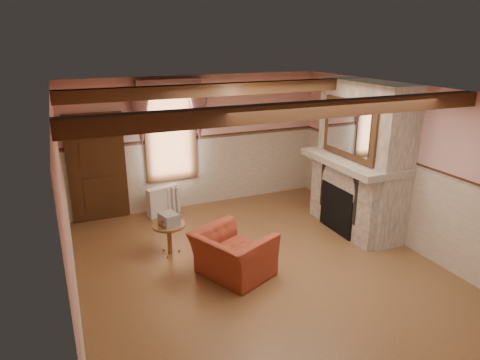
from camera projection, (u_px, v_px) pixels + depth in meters
name	position (u px, v px, depth m)	size (l,w,h in m)	color
floor	(257.00, 265.00, 6.94)	(5.50, 6.00, 0.01)	brown
ceiling	(260.00, 91.00, 6.06)	(5.50, 6.00, 0.01)	silver
wall_back	(198.00, 142.00, 9.12)	(5.50, 0.02, 2.80)	#D39692
wall_front	(400.00, 283.00, 3.88)	(5.50, 0.02, 2.80)	#D39692
wall_left	(65.00, 212.00, 5.48)	(0.02, 6.00, 2.80)	#D39692
wall_right	(399.00, 164.00, 7.52)	(0.02, 6.00, 2.80)	#D39692
wainscot	(258.00, 223.00, 6.71)	(5.50, 6.00, 1.50)	beige
chair_rail	(258.00, 178.00, 6.47)	(5.50, 6.00, 0.08)	black
firebox	(340.00, 209.00, 8.07)	(0.20, 0.95, 0.90)	black
armchair	(233.00, 254.00, 6.57)	(1.10, 0.96, 0.71)	maroon
side_table	(169.00, 239.00, 7.24)	(0.55, 0.55, 0.55)	brown
book_stack	(169.00, 219.00, 7.11)	(0.26, 0.32, 0.20)	#B7AD8C
radiator	(163.00, 201.00, 8.88)	(0.70, 0.18, 0.60)	silver
bowl	(349.00, 154.00, 7.99)	(0.31, 0.31, 0.08)	brown
mantel_clock	(330.00, 143.00, 8.52)	(0.14, 0.24, 0.20)	black
oil_lamp	(346.00, 147.00, 8.04)	(0.11, 0.11, 0.28)	#CA8139
candle_red	(371.00, 160.00, 7.44)	(0.06, 0.06, 0.16)	#AB151C
jar_yellow	(372.00, 161.00, 7.42)	(0.06, 0.06, 0.12)	gold
fireplace	(362.00, 158.00, 7.93)	(0.85, 2.00, 2.80)	gray
mantel	(354.00, 161.00, 7.87)	(1.05, 2.05, 0.12)	gray
overmantel_mirror	(349.00, 129.00, 7.61)	(0.06, 1.44, 1.04)	silver
door	(97.00, 170.00, 8.40)	(1.10, 0.10, 2.10)	black
window	(170.00, 133.00, 8.79)	(1.06, 0.08, 2.02)	white
window_drapes	(170.00, 104.00, 8.52)	(1.30, 0.14, 1.40)	gray
ceiling_beam_front	(303.00, 111.00, 5.04)	(5.50, 0.18, 0.20)	black
ceiling_beam_back	(229.00, 89.00, 7.14)	(5.50, 0.18, 0.20)	black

